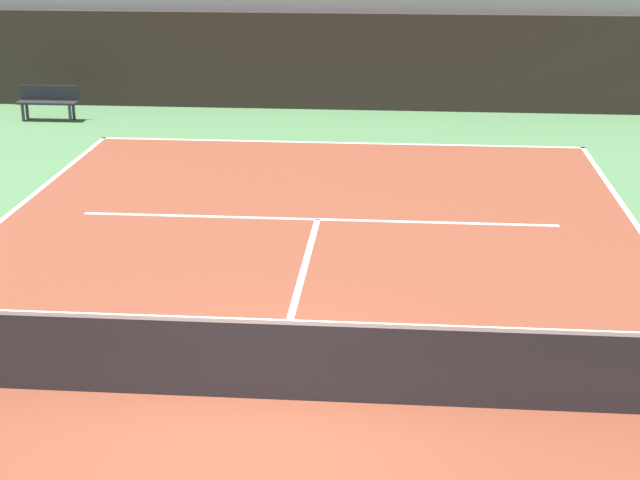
{
  "coord_description": "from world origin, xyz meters",
  "views": [
    {
      "loc": [
        1.39,
        -9.6,
        5.33
      ],
      "look_at": [
        0.41,
        2.0,
        1.2
      ],
      "focal_mm": 54.82,
      "sensor_mm": 36.0,
      "label": 1
    }
  ],
  "objects": [
    {
      "name": "ground_plane",
      "position": [
        0.0,
        0.0,
        0.0
      ],
      "size": [
        80.0,
        80.0,
        0.0
      ],
      "primitive_type": "plane",
      "color": "#477042"
    },
    {
      "name": "court_surface",
      "position": [
        0.0,
        0.0,
        0.01
      ],
      "size": [
        11.0,
        24.0,
        0.01
      ],
      "primitive_type": "cube",
      "color": "brown",
      "rests_on": "ground_plane"
    },
    {
      "name": "baseline_far",
      "position": [
        0.0,
        11.95,
        0.01
      ],
      "size": [
        11.0,
        0.1,
        0.0
      ],
      "primitive_type": "cube",
      "color": "white",
      "rests_on": "court_surface"
    },
    {
      "name": "service_line_far",
      "position": [
        0.0,
        6.4,
        0.01
      ],
      "size": [
        8.26,
        0.1,
        0.0
      ],
      "primitive_type": "cube",
      "color": "white",
      "rests_on": "court_surface"
    },
    {
      "name": "centre_service_line",
      "position": [
        0.0,
        3.2,
        0.01
      ],
      "size": [
        0.1,
        6.4,
        0.0
      ],
      "primitive_type": "cube",
      "color": "white",
      "rests_on": "court_surface"
    },
    {
      "name": "back_wall",
      "position": [
        0.0,
        15.75,
        1.24
      ],
      "size": [
        20.76,
        0.3,
        2.48
      ],
      "primitive_type": "cube",
      "color": "#33231E",
      "rests_on": "ground_plane"
    },
    {
      "name": "stands_tier_lower",
      "position": [
        0.0,
        17.1,
        1.53
      ],
      "size": [
        20.76,
        2.4,
        3.07
      ],
      "primitive_type": "cube",
      "color": "#9E9E99",
      "rests_on": "ground_plane"
    },
    {
      "name": "stands_tier_upper",
      "position": [
        0.0,
        19.5,
        1.89
      ],
      "size": [
        20.76,
        2.4,
        3.77
      ],
      "primitive_type": "cube",
      "color": "#9E9E99",
      "rests_on": "ground_plane"
    },
    {
      "name": "tennis_net",
      "position": [
        0.0,
        0.0,
        0.51
      ],
      "size": [
        11.08,
        0.08,
        1.07
      ],
      "color": "black",
      "rests_on": "court_surface"
    },
    {
      "name": "player_bench",
      "position": [
        -7.37,
        13.8,
        0.51
      ],
      "size": [
        1.5,
        0.4,
        0.85
      ],
      "color": "#232328",
      "rests_on": "ground_plane"
    }
  ]
}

